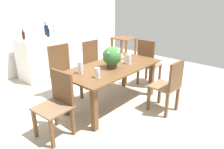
# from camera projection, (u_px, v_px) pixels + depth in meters

# --- Properties ---
(ground_plane) EXTENTS (7.04, 7.04, 0.00)m
(ground_plane) POSITION_uv_depth(u_px,v_px,m) (108.00, 101.00, 4.04)
(ground_plane) COLOR #BCB29E
(back_wall) EXTENTS (6.40, 0.10, 2.60)m
(back_wall) POSITION_uv_depth(u_px,v_px,m) (30.00, 22.00, 5.17)
(back_wall) COLOR white
(back_wall) RESTS_ON ground
(dining_table) EXTENTS (1.83, 0.91, 0.74)m
(dining_table) POSITION_uv_depth(u_px,v_px,m) (113.00, 73.00, 3.74)
(dining_table) COLOR brown
(dining_table) RESTS_ON ground
(chair_near_right) EXTENTS (0.45, 0.46, 0.94)m
(chair_near_right) POSITION_uv_depth(u_px,v_px,m) (169.00, 84.00, 3.51)
(chair_near_right) COLOR brown
(chair_near_right) RESTS_ON ground
(chair_far_left) EXTENTS (0.51, 0.50, 1.04)m
(chair_far_left) POSITION_uv_depth(u_px,v_px,m) (63.00, 70.00, 4.05)
(chair_far_left) COLOR brown
(chair_far_left) RESTS_ON ground
(chair_head_end) EXTENTS (0.47, 0.49, 0.94)m
(chair_head_end) POSITION_uv_depth(u_px,v_px,m) (58.00, 101.00, 2.95)
(chair_head_end) COLOR brown
(chair_head_end) RESTS_ON ground
(chair_foot_end) EXTENTS (0.48, 0.45, 1.04)m
(chair_foot_end) POSITION_uv_depth(u_px,v_px,m) (148.00, 61.00, 4.58)
(chair_foot_end) COLOR brown
(chair_foot_end) RESTS_ON ground
(chair_far_right) EXTENTS (0.47, 0.46, 0.99)m
(chair_far_right) POSITION_uv_depth(u_px,v_px,m) (94.00, 61.00, 4.63)
(chair_far_right) COLOR brown
(chair_far_right) RESTS_ON ground
(flower_centerpiece) EXTENTS (0.32, 0.32, 0.37)m
(flower_centerpiece) POSITION_uv_depth(u_px,v_px,m) (112.00, 57.00, 3.55)
(flower_centerpiece) COLOR #4C3828
(flower_centerpiece) RESTS_ON dining_table
(crystal_vase_left) EXTENTS (0.08, 0.08, 0.16)m
(crystal_vase_left) POSITION_uv_depth(u_px,v_px,m) (97.00, 72.00, 3.16)
(crystal_vase_left) COLOR silver
(crystal_vase_left) RESTS_ON dining_table
(crystal_vase_center_near) EXTENTS (0.10, 0.10, 0.18)m
(crystal_vase_center_near) POSITION_uv_depth(u_px,v_px,m) (129.00, 59.00, 3.79)
(crystal_vase_center_near) COLOR silver
(crystal_vase_center_near) RESTS_ON dining_table
(crystal_vase_right) EXTENTS (0.09, 0.09, 0.20)m
(crystal_vase_right) POSITION_uv_depth(u_px,v_px,m) (80.00, 67.00, 3.32)
(crystal_vase_right) COLOR silver
(crystal_vase_right) RESTS_ON dining_table
(wine_glass) EXTENTS (0.07, 0.07, 0.15)m
(wine_glass) POSITION_uv_depth(u_px,v_px,m) (122.00, 56.00, 3.94)
(wine_glass) COLOR silver
(wine_glass) RESTS_ON dining_table
(kitchen_counter) EXTENTS (1.51, 0.64, 0.99)m
(kitchen_counter) POSITION_uv_depth(u_px,v_px,m) (51.00, 56.00, 5.27)
(kitchen_counter) COLOR silver
(kitchen_counter) RESTS_ON ground
(wine_bottle_dark) EXTENTS (0.07, 0.07, 0.28)m
(wine_bottle_dark) POSITION_uv_depth(u_px,v_px,m) (54.00, 29.00, 5.34)
(wine_bottle_dark) COLOR #B2BFB7
(wine_bottle_dark) RESTS_ON kitchen_counter
(wine_bottle_green) EXTENTS (0.06, 0.06, 0.23)m
(wine_bottle_green) POSITION_uv_depth(u_px,v_px,m) (23.00, 35.00, 4.67)
(wine_bottle_green) COLOR black
(wine_bottle_green) RESTS_ON kitchen_counter
(wine_bottle_tall) EXTENTS (0.08, 0.08, 0.28)m
(wine_bottle_tall) POSITION_uv_depth(u_px,v_px,m) (48.00, 32.00, 4.96)
(wine_bottle_tall) COLOR #0F1E38
(wine_bottle_tall) RESTS_ON kitchen_counter
(wine_bottle_amber) EXTENTS (0.07, 0.07, 0.32)m
(wine_bottle_amber) POSITION_uv_depth(u_px,v_px,m) (46.00, 30.00, 5.17)
(wine_bottle_amber) COLOR #0F1E38
(wine_bottle_amber) RESTS_ON kitchen_counter
(side_table) EXTENTS (0.53, 0.59, 0.79)m
(side_table) POSITION_uv_depth(u_px,v_px,m) (124.00, 45.00, 5.98)
(side_table) COLOR brown
(side_table) RESTS_ON ground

